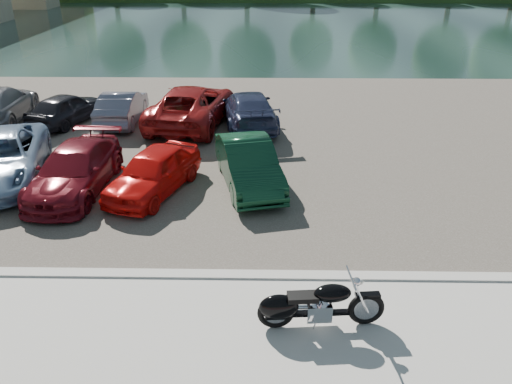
% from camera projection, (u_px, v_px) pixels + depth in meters
% --- Properties ---
extents(ground, '(200.00, 200.00, 0.00)m').
position_uv_depth(ground, '(291.00, 347.00, 8.81)').
color(ground, '#595447').
rests_on(ground, ground).
extents(kerb, '(60.00, 0.30, 0.14)m').
position_uv_depth(kerb, '(287.00, 277.00, 10.57)').
color(kerb, '#B8B6AD').
rests_on(kerb, ground).
extents(parking_lot, '(60.00, 18.00, 0.04)m').
position_uv_depth(parking_lot, '(278.00, 135.00, 18.67)').
color(parking_lot, '#454138').
rests_on(parking_lot, ground).
extents(river, '(120.00, 40.00, 0.00)m').
position_uv_depth(river, '(271.00, 26.00, 44.69)').
color(river, '#182C29').
rests_on(river, ground).
extents(motorcycle, '(2.33, 0.75, 1.05)m').
position_uv_depth(motorcycle, '(310.00, 305.00, 8.97)').
color(motorcycle, black).
rests_on(motorcycle, promenade).
extents(car_2, '(3.63, 5.53, 1.41)m').
position_uv_depth(car_2, '(0.00, 158.00, 14.76)').
color(car_2, '#7F9AB9').
rests_on(car_2, parking_lot).
extents(car_3, '(1.95, 4.44, 1.27)m').
position_uv_depth(car_3, '(75.00, 170.00, 14.15)').
color(car_3, maroon).
rests_on(car_3, parking_lot).
extents(car_4, '(2.61, 3.97, 1.26)m').
position_uv_depth(car_4, '(153.00, 172.00, 14.05)').
color(car_4, red).
rests_on(car_4, parking_lot).
extents(car_5, '(2.31, 4.27, 1.33)m').
position_uv_depth(car_5, '(249.00, 164.00, 14.45)').
color(car_5, '#0F3923').
rests_on(car_5, parking_lot).
extents(car_8, '(2.54, 3.86, 1.22)m').
position_uv_depth(car_8, '(66.00, 108.00, 19.62)').
color(car_8, black).
rests_on(car_8, parking_lot).
extents(car_9, '(1.42, 3.85, 1.26)m').
position_uv_depth(car_9, '(122.00, 107.00, 19.71)').
color(car_9, slate).
rests_on(car_9, parking_lot).
extents(car_10, '(3.29, 5.80, 1.53)m').
position_uv_depth(car_10, '(192.00, 105.00, 19.48)').
color(car_10, maroon).
rests_on(car_10, parking_lot).
extents(car_11, '(2.67, 4.89, 1.34)m').
position_uv_depth(car_11, '(248.00, 109.00, 19.32)').
color(car_11, '#282F4D').
rests_on(car_11, parking_lot).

